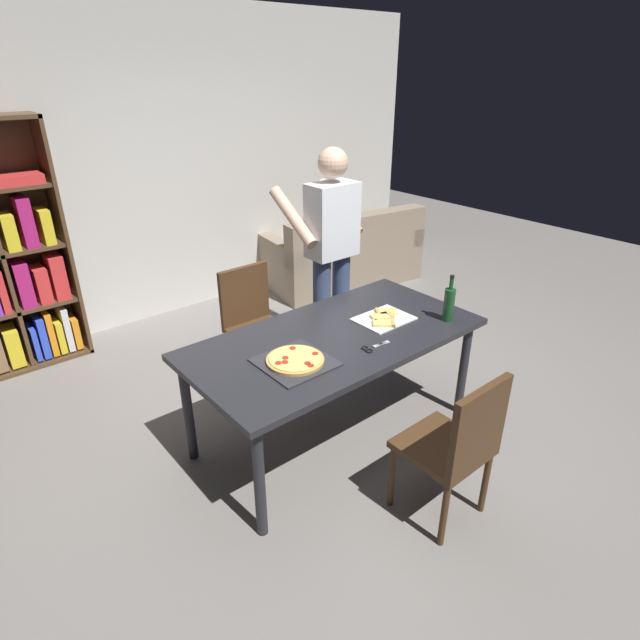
% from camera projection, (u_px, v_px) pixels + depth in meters
% --- Properties ---
extents(ground_plane, '(12.00, 12.00, 0.00)m').
position_uv_depth(ground_plane, '(334.00, 432.00, 3.55)').
color(ground_plane, gray).
extents(back_wall, '(6.40, 0.10, 2.80)m').
position_uv_depth(back_wall, '(148.00, 170.00, 4.73)').
color(back_wall, silver).
rests_on(back_wall, ground_plane).
extents(dining_table, '(1.87, 0.94, 0.75)m').
position_uv_depth(dining_table, '(335.00, 345.00, 3.25)').
color(dining_table, '#232328').
rests_on(dining_table, ground_plane).
extents(chair_near_camera, '(0.42, 0.42, 0.90)m').
position_uv_depth(chair_near_camera, '(458.00, 443.00, 2.67)').
color(chair_near_camera, '#472D19').
rests_on(chair_near_camera, ground_plane).
extents(chair_far_side, '(0.42, 0.42, 0.90)m').
position_uv_depth(chair_far_side, '(253.00, 318.00, 3.99)').
color(chair_far_side, '#472D19').
rests_on(chair_far_side, ground_plane).
extents(couch, '(1.80, 1.09, 0.85)m').
position_uv_depth(couch, '(344.00, 258.00, 5.88)').
color(couch, gray).
rests_on(couch, ground_plane).
extents(person_serving_pizza, '(0.55, 0.54, 1.75)m').
position_uv_depth(person_serving_pizza, '(331.00, 249.00, 3.96)').
color(person_serving_pizza, '#38476B').
rests_on(person_serving_pizza, ground_plane).
extents(pepperoni_pizza_on_tray, '(0.39, 0.39, 0.04)m').
position_uv_depth(pepperoni_pizza_on_tray, '(295.00, 361.00, 2.92)').
color(pepperoni_pizza_on_tray, '#2D2D33').
rests_on(pepperoni_pizza_on_tray, dining_table).
extents(pizza_slices_on_towel, '(0.36, 0.29, 0.03)m').
position_uv_depth(pizza_slices_on_towel, '(384.00, 318.00, 3.42)').
color(pizza_slices_on_towel, white).
rests_on(pizza_slices_on_towel, dining_table).
extents(wine_bottle, '(0.07, 0.07, 0.32)m').
position_uv_depth(wine_bottle, '(449.00, 304.00, 3.36)').
color(wine_bottle, '#194723').
rests_on(wine_bottle, dining_table).
extents(kitchen_scissors, '(0.20, 0.09, 0.01)m').
position_uv_depth(kitchen_scissors, '(372.00, 347.00, 3.07)').
color(kitchen_scissors, silver).
rests_on(kitchen_scissors, dining_table).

